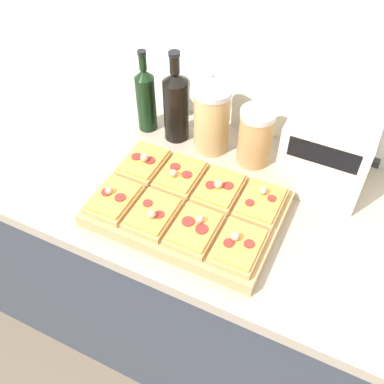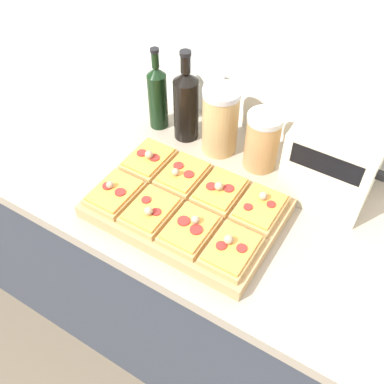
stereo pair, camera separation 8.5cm
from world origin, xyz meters
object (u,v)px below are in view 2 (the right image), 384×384
cutting_board (186,209)px  wine_bottle (186,104)px  grain_jar_short (262,141)px  grain_jar_tall (220,121)px  toaster_oven (333,161)px  olive_oil_bottle (158,96)px

cutting_board → wine_bottle: wine_bottle is taller
wine_bottle → grain_jar_short: bearing=-0.0°
grain_jar_tall → toaster_oven: toaster_oven is taller
olive_oil_bottle → wine_bottle: 0.11m
cutting_board → grain_jar_tall: grain_jar_tall is taller
cutting_board → wine_bottle: size_ratio=1.65×
grain_jar_tall → grain_jar_short: grain_jar_tall is taller
grain_jar_short → toaster_oven: toaster_oven is taller
grain_jar_tall → olive_oil_bottle: bearing=180.0°
grain_jar_short → toaster_oven: (0.21, -0.00, 0.02)m
wine_bottle → grain_jar_short: size_ratio=1.64×
wine_bottle → toaster_oven: 0.48m
wine_bottle → grain_jar_tall: bearing=-0.0°
grain_jar_tall → toaster_oven: bearing=-0.1°
wine_bottle → cutting_board: bearing=-57.9°
wine_bottle → grain_jar_tall: 0.12m
olive_oil_bottle → wine_bottle: (0.11, 0.00, 0.01)m
olive_oil_bottle → toaster_oven: bearing=-0.1°
wine_bottle → toaster_oven: (0.48, -0.00, -0.01)m
olive_oil_bottle → grain_jar_short: size_ratio=1.51×
wine_bottle → grain_jar_short: (0.27, -0.00, -0.03)m
olive_oil_bottle → grain_jar_short: bearing=0.0°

